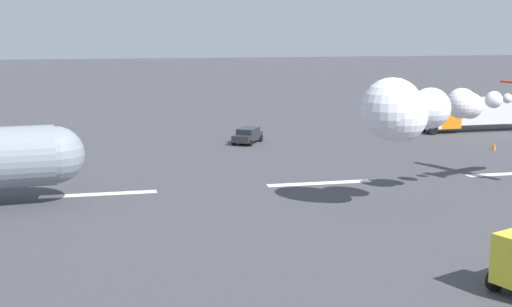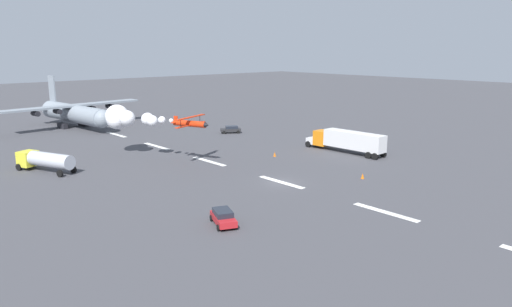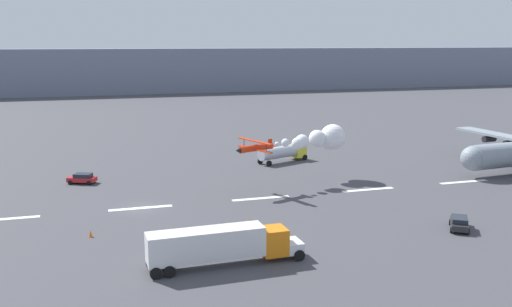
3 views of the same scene
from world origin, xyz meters
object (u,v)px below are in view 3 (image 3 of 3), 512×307
semi_truck_orange (221,244)px  fuel_tanker_truck (283,152)px  airport_staff_sedan (82,178)px  traffic_cone_far (250,221)px  stunt_biplane_red (323,139)px  followme_car_yellow (459,223)px  traffic_cone_near (91,234)px

semi_truck_orange → fuel_tanker_truck: size_ratio=1.54×
fuel_tanker_truck → airport_staff_sedan: 34.33m
airport_staff_sedan → traffic_cone_far: airport_staff_sedan is taller
stunt_biplane_red → semi_truck_orange: bearing=-127.9°
followme_car_yellow → traffic_cone_far: bearing=158.5°
stunt_biplane_red → semi_truck_orange: size_ratio=1.27×
stunt_biplane_red → traffic_cone_near: (-34.44, -17.24, -5.95)m
semi_truck_orange → followme_car_yellow: 28.29m
followme_car_yellow → airport_staff_sedan: (-40.84, 34.23, -0.00)m
semi_truck_orange → traffic_cone_far: 12.90m
fuel_tanker_truck → traffic_cone_near: size_ratio=13.09×
airport_staff_sedan → traffic_cone_near: bearing=-87.9°
semi_truck_orange → fuel_tanker_truck: 47.68m
traffic_cone_far → airport_staff_sedan: bearing=126.3°
followme_car_yellow → traffic_cone_far: size_ratio=5.98×
fuel_tanker_truck → traffic_cone_far: size_ratio=13.09×
followme_car_yellow → traffic_cone_near: 40.99m
semi_truck_orange → fuel_tanker_truck: (21.11, 42.76, -0.38)m
fuel_tanker_truck → traffic_cone_far: (-15.05, -31.50, -1.37)m
fuel_tanker_truck → followme_car_yellow: fuel_tanker_truck is taller
traffic_cone_near → traffic_cone_far: (17.83, -0.60, 0.00)m
stunt_biplane_red → fuel_tanker_truck: size_ratio=1.95×
traffic_cone_near → traffic_cone_far: size_ratio=1.00×
stunt_biplane_red → followme_car_yellow: bearing=-78.3°
traffic_cone_far → traffic_cone_near: bearing=178.1°
fuel_tanker_truck → airport_staff_sedan: fuel_tanker_truck is taller
stunt_biplane_red → traffic_cone_far: (-16.61, -17.83, -5.95)m
fuel_tanker_truck → traffic_cone_far: 34.94m
stunt_biplane_red → semi_truck_orange: stunt_biplane_red is taller
traffic_cone_near → stunt_biplane_red: bearing=26.6°
stunt_biplane_red → followme_car_yellow: stunt_biplane_red is taller
semi_truck_orange → followme_car_yellow: semi_truck_orange is taller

